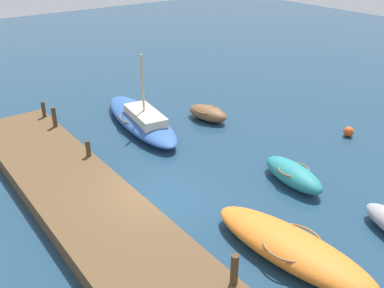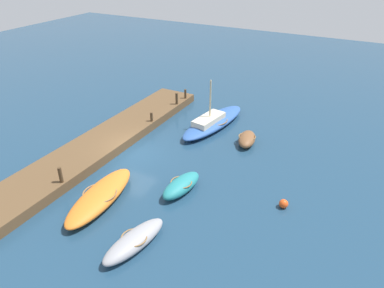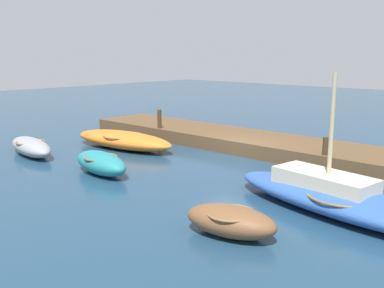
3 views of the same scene
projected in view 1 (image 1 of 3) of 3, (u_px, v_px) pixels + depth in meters
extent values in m
plane|color=navy|center=(159.00, 201.00, 16.54)|extent=(84.00, 84.00, 0.00)
cube|color=brown|center=(99.00, 218.00, 15.09)|extent=(20.59, 3.40, 0.63)
ellipsoid|color=teal|center=(293.00, 174.00, 17.52)|extent=(3.21, 1.58, 0.83)
torus|color=olive|center=(294.00, 170.00, 17.42)|extent=(1.41, 1.41, 0.07)
ellipsoid|color=brown|center=(208.00, 113.00, 23.37)|extent=(2.58, 1.64, 0.77)
torus|color=olive|center=(208.00, 110.00, 23.27)|extent=(1.46, 1.46, 0.07)
ellipsoid|color=#2D569E|center=(140.00, 119.00, 22.64)|extent=(7.73, 3.14, 0.75)
torus|color=olive|center=(140.00, 116.00, 22.55)|extent=(2.45, 2.45, 0.07)
cube|color=beige|center=(145.00, 116.00, 21.89)|extent=(3.10, 1.61, 0.47)
cylinder|color=#C6B284|center=(143.00, 88.00, 21.36)|extent=(0.12, 0.12, 3.33)
ellipsoid|color=orange|center=(291.00, 248.00, 13.52)|extent=(5.93, 2.51, 0.81)
torus|color=olive|center=(292.00, 242.00, 13.42)|extent=(2.10, 2.10, 0.07)
cylinder|color=#47331E|center=(44.00, 109.00, 22.13)|extent=(0.19, 0.19, 0.82)
cylinder|color=#47331E|center=(54.00, 117.00, 21.01)|extent=(0.21, 0.21, 0.98)
cylinder|color=#47331E|center=(88.00, 148.00, 18.34)|extent=(0.20, 0.20, 0.70)
cylinder|color=#47331E|center=(234.00, 270.00, 11.65)|extent=(0.21, 0.21, 0.97)
sphere|color=#E54C19|center=(349.00, 132.00, 21.59)|extent=(0.50, 0.50, 0.50)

